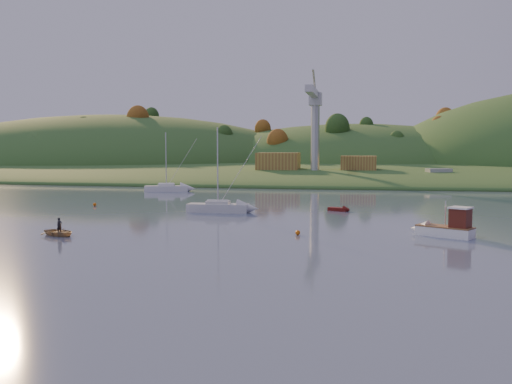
% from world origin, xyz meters
% --- Properties ---
extents(ground, '(500.00, 500.00, 0.00)m').
position_xyz_m(ground, '(0.00, 0.00, 0.00)').
color(ground, '#3E5066').
rests_on(ground, ground).
extents(far_shore, '(620.00, 220.00, 1.50)m').
position_xyz_m(far_shore, '(0.00, 230.00, 0.00)').
color(far_shore, '#2B5020').
rests_on(far_shore, ground).
extents(shore_slope, '(640.00, 150.00, 7.00)m').
position_xyz_m(shore_slope, '(0.00, 165.00, 0.00)').
color(shore_slope, '#2B5020').
rests_on(shore_slope, ground).
extents(hill_left, '(170.00, 140.00, 44.00)m').
position_xyz_m(hill_left, '(-90.00, 200.00, 0.00)').
color(hill_left, '#2B5020').
rests_on(hill_left, ground).
extents(hill_center, '(140.00, 120.00, 36.00)m').
position_xyz_m(hill_center, '(10.00, 210.00, 0.00)').
color(hill_center, '#2B5020').
rests_on(hill_center, ground).
extents(hillside_trees, '(280.00, 50.00, 32.00)m').
position_xyz_m(hillside_trees, '(0.00, 185.00, 0.00)').
color(hillside_trees, '#1E4117').
rests_on(hillside_trees, ground).
extents(wharf, '(42.00, 16.00, 2.40)m').
position_xyz_m(wharf, '(5.00, 122.00, 1.20)').
color(wharf, slate).
rests_on(wharf, ground).
extents(shed_west, '(11.00, 8.00, 4.80)m').
position_xyz_m(shed_west, '(-8.00, 123.00, 4.80)').
color(shed_west, brown).
rests_on(shed_west, wharf).
extents(shed_east, '(9.00, 7.00, 4.00)m').
position_xyz_m(shed_east, '(13.00, 124.00, 4.40)').
color(shed_east, brown).
rests_on(shed_east, wharf).
extents(dock_crane, '(3.20, 28.00, 20.30)m').
position_xyz_m(dock_crane, '(2.00, 118.39, 17.17)').
color(dock_crane, '#B7B7BC').
rests_on(dock_crane, wharf).
extents(fishing_boat, '(6.45, 4.88, 4.04)m').
position_xyz_m(fishing_boat, '(22.00, 31.39, 0.89)').
color(fishing_boat, white).
rests_on(fishing_boat, ground).
extents(sailboat_near, '(8.32, 2.78, 11.42)m').
position_xyz_m(sailboat_near, '(-4.87, 47.34, 0.74)').
color(sailboat_near, silver).
rests_on(sailboat_near, ground).
extents(sailboat_far, '(8.74, 4.68, 11.62)m').
position_xyz_m(sailboat_far, '(-23.74, 79.67, 0.75)').
color(sailboat_far, white).
rests_on(sailboat_far, ground).
extents(canoe, '(4.48, 3.93, 0.77)m').
position_xyz_m(canoe, '(-15.15, 24.54, 0.39)').
color(canoe, '#A4865A').
rests_on(canoe, ground).
extents(paddler, '(0.57, 0.67, 1.56)m').
position_xyz_m(paddler, '(-15.15, 24.54, 0.78)').
color(paddler, black).
rests_on(paddler, ground).
extents(red_tender, '(3.37, 2.30, 1.09)m').
position_xyz_m(red_tender, '(11.59, 51.67, 0.23)').
color(red_tender, '#550F0C').
rests_on(red_tender, ground).
extents(work_vessel, '(14.41, 9.05, 3.49)m').
position_xyz_m(work_vessel, '(32.36, 118.00, 1.24)').
color(work_vessel, '#525B6B').
rests_on(work_vessel, ground).
extents(buoy_0, '(0.50, 0.50, 0.50)m').
position_xyz_m(buoy_0, '(8.03, 29.40, 0.25)').
color(buoy_0, '#DE620B').
rests_on(buoy_0, ground).
extents(buoy_1, '(0.50, 0.50, 0.50)m').
position_xyz_m(buoy_1, '(-24.85, 51.47, 0.25)').
color(buoy_1, '#DE620B').
rests_on(buoy_1, ground).
extents(buoy_2, '(0.50, 0.50, 0.50)m').
position_xyz_m(buoy_2, '(-10.41, 52.55, 0.25)').
color(buoy_2, '#DE620B').
rests_on(buoy_2, ground).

